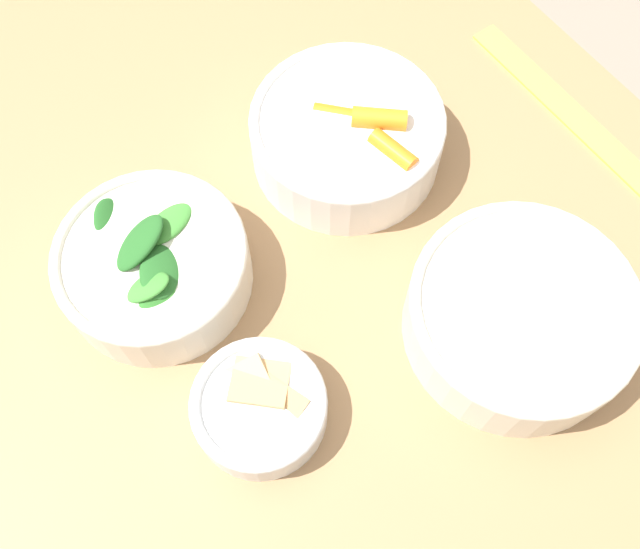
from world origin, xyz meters
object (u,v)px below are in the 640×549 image
object	(u,v)px
bowl_carrots	(347,135)
bowl_beans_hotdog	(519,317)
bowl_cookies	(259,406)
bowl_greens	(153,264)
ruler	(581,124)

from	to	relation	value
bowl_carrots	bowl_beans_hotdog	distance (m)	0.23
bowl_beans_hotdog	bowl_cookies	xyz separation A→B (m)	(-0.06, -0.22, -0.01)
bowl_carrots	bowl_greens	world-z (taller)	bowl_greens
bowl_greens	bowl_beans_hotdog	world-z (taller)	bowl_greens
bowl_cookies	ruler	xyz separation A→B (m)	(-0.06, 0.43, -0.02)
bowl_beans_hotdog	ruler	size ratio (longest dim) A/B	0.63
bowl_carrots	ruler	xyz separation A→B (m)	(0.11, 0.22, -0.03)
bowl_carrots	bowl_cookies	distance (m)	0.27
bowl_greens	ruler	distance (m)	0.45
bowl_carrots	bowl_beans_hotdog	bearing A→B (deg)	3.03
bowl_carrots	bowl_cookies	bearing A→B (deg)	-50.80
bowl_greens	bowl_beans_hotdog	size ratio (longest dim) A/B	0.91
bowl_carrots	bowl_cookies	size ratio (longest dim) A/B	1.66
bowl_greens	bowl_cookies	distance (m)	0.16
ruler	bowl_greens	bearing A→B (deg)	-101.83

